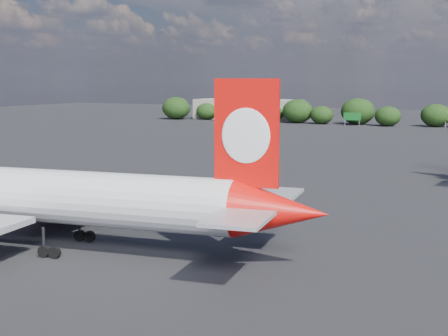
% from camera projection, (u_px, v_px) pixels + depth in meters
% --- Properties ---
extents(ground, '(500.00, 500.00, 0.00)m').
position_uv_depth(ground, '(269.00, 174.00, 104.95)').
color(ground, black).
rests_on(ground, ground).
extents(qantas_airliner, '(48.19, 45.96, 15.73)m').
position_uv_depth(qantas_airliner, '(58.00, 198.00, 57.54)').
color(qantas_airliner, white).
rests_on(qantas_airliner, ground).
extents(terminal_building, '(42.00, 16.00, 8.00)m').
position_uv_depth(terminal_building, '(248.00, 109.00, 250.07)').
color(terminal_building, gray).
rests_on(terminal_building, ground).
extents(highway_sign, '(6.00, 0.30, 4.50)m').
position_uv_depth(highway_sign, '(352.00, 117.00, 214.93)').
color(highway_sign, '#125C1F').
rests_on(highway_sign, ground).
extents(billboard_yellow, '(5.00, 0.30, 5.50)m').
position_uv_depth(billboard_yellow, '(446.00, 116.00, 206.61)').
color(billboard_yellow, gold).
rests_on(billboard_yellow, ground).
extents(horizon_treeline, '(208.00, 16.94, 9.35)m').
position_uv_depth(horizon_treeline, '(411.00, 115.00, 210.39)').
color(horizon_treeline, black).
rests_on(horizon_treeline, ground).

